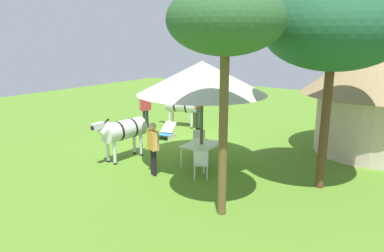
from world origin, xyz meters
name	(u,v)px	position (x,y,z in m)	size (l,w,h in m)	color
ground_plane	(188,146)	(0.00, 0.00, 0.00)	(36.00, 36.00, 0.00)	#548226
thatched_hut	(375,89)	(-3.24, 5.96, 2.41)	(5.13, 5.13, 4.20)	beige
shade_umbrella	(202,78)	(1.52, 1.70, 2.94)	(4.17, 4.17, 3.47)	#47432D
patio_dining_table	(201,146)	(1.52, 1.70, 0.66)	(1.32, 1.06, 0.74)	silver
patio_chair_east_end	(201,162)	(2.50, 2.34, 0.52)	(0.59, 0.60, 0.90)	white
patio_chair_near_hut	(199,141)	(0.61, 0.97, 0.52)	(0.60, 0.61, 0.90)	white
guest_beside_umbrella	(198,122)	(0.00, 0.49, 1.02)	(0.60, 0.30, 1.70)	black
guest_behind_table	(153,144)	(3.12, 0.98, 1.01)	(0.38, 0.55, 1.68)	black
standing_watcher	(145,107)	(-1.17, -3.35, 1.02)	(0.56, 0.39, 1.70)	black
striped_lounge_chair	(167,133)	(-0.33, -1.35, 0.26)	(0.88, 0.67, 0.65)	#2974B3
zebra_nearest_camera	(123,131)	(2.61, -0.87, 1.04)	(2.27, 0.77, 1.58)	silver
zebra_by_umbrella	(181,105)	(-2.38, -2.17, 1.04)	(1.02, 2.16, 1.58)	silver
acacia_tree_far_lawn	(334,29)	(1.03, 5.47, 4.39)	(3.70, 3.70, 5.52)	#543721
acacia_tree_left_background	(226,22)	(4.04, 4.00, 4.50)	(2.58, 2.58, 5.32)	brown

